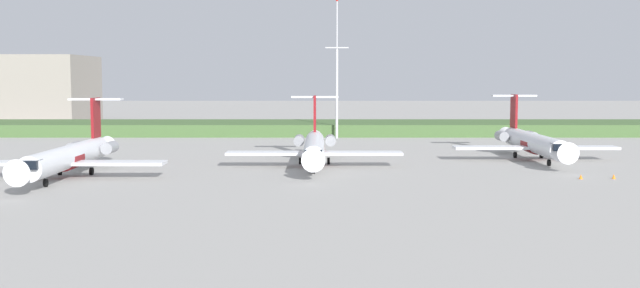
% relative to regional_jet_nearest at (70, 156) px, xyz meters
% --- Properties ---
extents(ground_plane, '(500.00, 500.00, 0.00)m').
position_rel_regional_jet_nearest_xyz_m(ground_plane, '(29.28, 29.89, -2.54)').
color(ground_plane, '#9E9B96').
extents(grass_berm, '(320.00, 20.00, 2.42)m').
position_rel_regional_jet_nearest_xyz_m(grass_berm, '(29.28, 67.11, -1.32)').
color(grass_berm, '#426033').
rests_on(grass_berm, ground).
extents(regional_jet_nearest, '(22.81, 31.00, 9.00)m').
position_rel_regional_jet_nearest_xyz_m(regional_jet_nearest, '(0.00, 0.00, 0.00)').
color(regional_jet_nearest, silver).
rests_on(regional_jet_nearest, ground).
extents(regional_jet_second, '(22.81, 31.00, 9.00)m').
position_rel_regional_jet_nearest_xyz_m(regional_jet_second, '(28.51, 11.16, 0.00)').
color(regional_jet_second, silver).
rests_on(regional_jet_second, ground).
extents(regional_jet_third, '(22.81, 31.00, 9.00)m').
position_rel_regional_jet_nearest_xyz_m(regional_jet_third, '(59.40, 18.79, 0.00)').
color(regional_jet_third, silver).
rests_on(regional_jet_third, ground).
extents(antenna_mast, '(4.40, 0.50, 26.34)m').
position_rel_regional_jet_nearest_xyz_m(antenna_mast, '(32.46, 55.44, 8.34)').
color(antenna_mast, '#B2B2B7').
rests_on(antenna_mast, ground).
extents(safety_cone_front_marker, '(0.44, 0.44, 0.55)m').
position_rel_regional_jet_nearest_xyz_m(safety_cone_front_marker, '(59.24, -1.81, -2.26)').
color(safety_cone_front_marker, orange).
rests_on(safety_cone_front_marker, ground).
extents(safety_cone_mid_marker, '(0.44, 0.44, 0.55)m').
position_rel_regional_jet_nearest_xyz_m(safety_cone_mid_marker, '(63.10, -1.61, -2.26)').
color(safety_cone_mid_marker, orange).
rests_on(safety_cone_mid_marker, ground).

